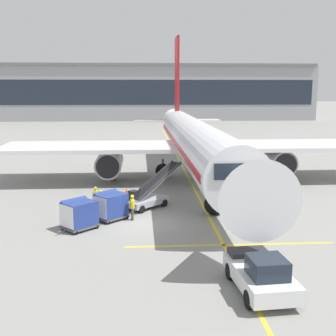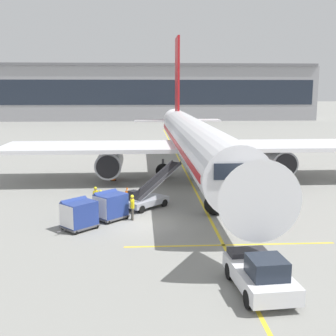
# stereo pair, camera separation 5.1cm
# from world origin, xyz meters

# --- Properties ---
(ground_plane) EXTENTS (600.00, 600.00, 0.00)m
(ground_plane) POSITION_xyz_m (0.00, 0.00, 0.00)
(ground_plane) COLOR gray
(parked_airplane) EXTENTS (36.41, 46.83, 15.67)m
(parked_airplane) POSITION_xyz_m (5.00, 13.88, 3.80)
(parked_airplane) COLOR white
(parked_airplane) RESTS_ON ground
(belt_loader) EXTENTS (4.62, 4.57, 3.15)m
(belt_loader) POSITION_xyz_m (0.47, 4.22, 0.88)
(belt_loader) COLOR #A3A8B2
(belt_loader) RESTS_ON ground
(baggage_cart_lead) EXTENTS (2.55, 2.54, 1.91)m
(baggage_cart_lead) POSITION_xyz_m (-2.12, 1.29, 1.00)
(baggage_cart_lead) COLOR #515156
(baggage_cart_lead) RESTS_ON ground
(baggage_cart_second) EXTENTS (2.55, 2.54, 1.91)m
(baggage_cart_second) POSITION_xyz_m (-3.93, -0.65, 1.00)
(baggage_cart_second) COLOR #515156
(baggage_cart_second) RESTS_ON ground
(pushback_tug) EXTENTS (2.47, 4.56, 1.83)m
(pushback_tug) POSITION_xyz_m (5.15, -9.75, 0.83)
(pushback_tug) COLOR silver
(pushback_tug) RESTS_ON ground
(ground_crew_by_loader) EXTENTS (0.36, 0.54, 1.74)m
(ground_crew_by_loader) POSITION_xyz_m (-3.35, 3.69, 1.00)
(ground_crew_by_loader) COLOR #333847
(ground_crew_by_loader) RESTS_ON ground
(ground_crew_by_carts) EXTENTS (0.51, 0.39, 1.74)m
(ground_crew_by_carts) POSITION_xyz_m (-2.88, 2.61, 1.00)
(ground_crew_by_carts) COLOR #514C42
(ground_crew_by_carts) RESTS_ON ground
(ground_crew_marshaller) EXTENTS (0.31, 0.56, 1.74)m
(ground_crew_marshaller) POSITION_xyz_m (-0.63, 1.06, 1.00)
(ground_crew_marshaller) COLOR #514C42
(ground_crew_marshaller) RESTS_ON ground
(safety_cone_engine_keepout) EXTENTS (0.57, 0.57, 0.65)m
(safety_cone_engine_keepout) POSITION_xyz_m (-1.25, 8.37, 0.31)
(safety_cone_engine_keepout) COLOR black
(safety_cone_engine_keepout) RESTS_ON ground
(safety_cone_wingtip) EXTENTS (0.56, 0.56, 0.64)m
(safety_cone_wingtip) POSITION_xyz_m (-2.79, 14.03, 0.31)
(safety_cone_wingtip) COLOR black
(safety_cone_wingtip) RESTS_ON ground
(apron_guidance_line_lead_in) EXTENTS (0.20, 110.00, 0.01)m
(apron_guidance_line_lead_in) POSITION_xyz_m (4.63, 13.03, 0.00)
(apron_guidance_line_lead_in) COLOR yellow
(apron_guidance_line_lead_in) RESTS_ON ground
(apron_guidance_line_stop_bar) EXTENTS (12.00, 0.20, 0.01)m
(apron_guidance_line_stop_bar) POSITION_xyz_m (5.01, -4.01, 0.00)
(apron_guidance_line_stop_bar) COLOR yellow
(apron_guidance_line_stop_bar) RESTS_ON ground
(terminal_building) EXTENTS (107.58, 19.31, 15.88)m
(terminal_building) POSITION_xyz_m (-4.16, 103.10, 7.89)
(terminal_building) COLOR #939399
(terminal_building) RESTS_ON ground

